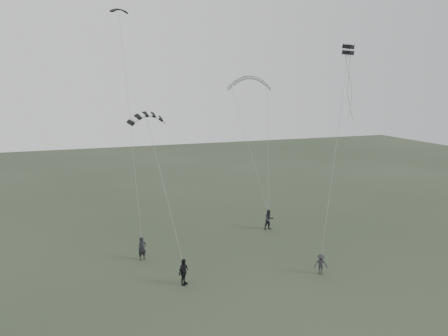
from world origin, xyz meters
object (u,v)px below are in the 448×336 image
object	(u,v)px
flyer_left	(142,248)
flyer_right	(269,220)
kite_striped	(147,114)
flyer_center	(184,272)
flyer_far	(321,264)
kite_box	(348,50)
kite_dark_small	(119,9)
kite_pale_large	(249,78)

from	to	relation	value
flyer_left	flyer_right	size ratio (longest dim) A/B	0.96
flyer_right	kite_striped	xyz separation A→B (m)	(-12.04, -4.12, 10.63)
flyer_center	flyer_far	bearing A→B (deg)	-53.16
flyer_right	kite_box	bearing A→B (deg)	-69.23
kite_dark_small	kite_box	xyz separation A→B (m)	(16.09, -8.90, -3.42)
kite_pale_large	flyer_left	bearing A→B (deg)	-124.71
flyer_left	kite_pale_large	world-z (taller)	kite_pale_large
flyer_left	flyer_center	xyz separation A→B (m)	(2.01, -5.38, 0.00)
kite_dark_small	kite_striped	size ratio (longest dim) A/B	0.52
kite_dark_small	kite_box	world-z (taller)	kite_dark_small
kite_striped	flyer_far	bearing A→B (deg)	-38.97
flyer_far	flyer_center	bearing A→B (deg)	-169.84
flyer_right	kite_dark_small	world-z (taller)	kite_dark_small
flyer_right	kite_box	world-z (taller)	kite_box
kite_dark_small	kite_box	distance (m)	18.70
flyer_center	flyer_left	bearing A→B (deg)	66.85
kite_box	kite_pale_large	bearing A→B (deg)	68.77
flyer_center	kite_pale_large	size ratio (longest dim) A/B	0.41
flyer_right	flyer_center	world-z (taller)	flyer_right
kite_dark_small	kite_box	size ratio (longest dim) A/B	2.01
flyer_left	flyer_center	bearing A→B (deg)	-84.34
flyer_left	kite_dark_small	size ratio (longest dim) A/B	1.27
kite_striped	flyer_left	bearing A→B (deg)	119.07
flyer_right	kite_pale_large	size ratio (longest dim) A/B	0.43
flyer_right	flyer_far	xyz separation A→B (m)	(-0.70, -10.40, -0.20)
flyer_right	flyer_far	distance (m)	10.42
flyer_center	kite_striped	distance (m)	11.69
kite_striped	kite_dark_small	bearing A→B (deg)	89.67
flyer_left	kite_pale_large	xyz separation A→B (m)	(12.93, 9.20, 13.47)
kite_pale_large	flyer_right	bearing A→B (deg)	-72.65
flyer_left	flyer_right	distance (m)	13.11
kite_dark_small	flyer_far	bearing A→B (deg)	-65.45
kite_pale_large	kite_box	world-z (taller)	kite_box
flyer_right	flyer_center	size ratio (longest dim) A/B	1.03
kite_dark_small	kite_pale_large	size ratio (longest dim) A/B	0.33
flyer_right	flyer_far	bearing A→B (deg)	-96.28
flyer_far	kite_dark_small	distance (m)	25.77
flyer_left	kite_striped	distance (m)	10.71
flyer_right	flyer_far	world-z (taller)	flyer_right
kite_striped	kite_box	world-z (taller)	kite_box
flyer_left	flyer_center	size ratio (longest dim) A/B	1.00
flyer_right	kite_striped	world-z (taller)	kite_striped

